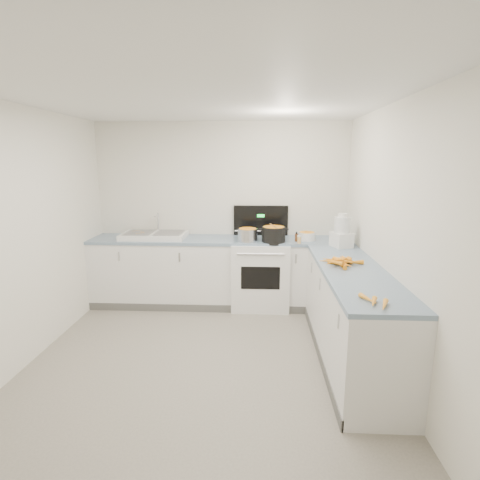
{
  "coord_description": "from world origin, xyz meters",
  "views": [
    {
      "loc": [
        0.51,
        -3.25,
        1.97
      ],
      "look_at": [
        0.3,
        1.1,
        1.05
      ],
      "focal_mm": 28.0,
      "sensor_mm": 36.0,
      "label": 1
    }
  ],
  "objects_px": {
    "steel_pot": "(248,236)",
    "food_processor": "(342,233)",
    "stove": "(260,272)",
    "extract_bottle": "(296,238)",
    "spice_jar": "(299,240)",
    "mixing_bowl": "(307,236)",
    "sink": "(155,235)",
    "black_pot": "(274,235)"
  },
  "relations": [
    {
      "from": "steel_pot",
      "to": "food_processor",
      "type": "height_order",
      "value": "food_processor"
    },
    {
      "from": "stove",
      "to": "extract_bottle",
      "type": "bearing_deg",
      "value": -14.4
    },
    {
      "from": "spice_jar",
      "to": "food_processor",
      "type": "distance_m",
      "value": 0.54
    },
    {
      "from": "mixing_bowl",
      "to": "food_processor",
      "type": "relative_size",
      "value": 0.56
    },
    {
      "from": "stove",
      "to": "mixing_bowl",
      "type": "relative_size",
      "value": 5.88
    },
    {
      "from": "extract_bottle",
      "to": "sink",
      "type": "bearing_deg",
      "value": 175.96
    },
    {
      "from": "sink",
      "to": "steel_pot",
      "type": "height_order",
      "value": "sink"
    },
    {
      "from": "extract_bottle",
      "to": "spice_jar",
      "type": "xyz_separation_m",
      "value": [
        0.02,
        -0.11,
        -0.01
      ]
    },
    {
      "from": "steel_pot",
      "to": "food_processor",
      "type": "relative_size",
      "value": 0.63
    },
    {
      "from": "stove",
      "to": "mixing_bowl",
      "type": "xyz_separation_m",
      "value": [
        0.61,
        -0.03,
        0.52
      ]
    },
    {
      "from": "black_pot",
      "to": "mixing_bowl",
      "type": "distance_m",
      "value": 0.46
    },
    {
      "from": "stove",
      "to": "extract_bottle",
      "type": "xyz_separation_m",
      "value": [
        0.47,
        -0.12,
        0.52
      ]
    },
    {
      "from": "steel_pot",
      "to": "mixing_bowl",
      "type": "distance_m",
      "value": 0.79
    },
    {
      "from": "stove",
      "to": "food_processor",
      "type": "height_order",
      "value": "stove"
    },
    {
      "from": "food_processor",
      "to": "steel_pot",
      "type": "bearing_deg",
      "value": 167.23
    },
    {
      "from": "sink",
      "to": "mixing_bowl",
      "type": "relative_size",
      "value": 3.72
    },
    {
      "from": "mixing_bowl",
      "to": "extract_bottle",
      "type": "relative_size",
      "value": 2.26
    },
    {
      "from": "stove",
      "to": "sink",
      "type": "relative_size",
      "value": 1.58
    },
    {
      "from": "steel_pot",
      "to": "extract_bottle",
      "type": "relative_size",
      "value": 2.52
    },
    {
      "from": "extract_bottle",
      "to": "food_processor",
      "type": "relative_size",
      "value": 0.25
    },
    {
      "from": "steel_pot",
      "to": "extract_bottle",
      "type": "distance_m",
      "value": 0.64
    },
    {
      "from": "steel_pot",
      "to": "mixing_bowl",
      "type": "xyz_separation_m",
      "value": [
        0.78,
        0.12,
        -0.02
      ]
    },
    {
      "from": "steel_pot",
      "to": "food_processor",
      "type": "xyz_separation_m",
      "value": [
        1.15,
        -0.26,
        0.1
      ]
    },
    {
      "from": "black_pot",
      "to": "food_processor",
      "type": "height_order",
      "value": "food_processor"
    },
    {
      "from": "black_pot",
      "to": "mixing_bowl",
      "type": "xyz_separation_m",
      "value": [
        0.44,
        0.13,
        -0.04
      ]
    },
    {
      "from": "steel_pot",
      "to": "spice_jar",
      "type": "height_order",
      "value": "steel_pot"
    },
    {
      "from": "spice_jar",
      "to": "black_pot",
      "type": "bearing_deg",
      "value": 167.3
    },
    {
      "from": "stove",
      "to": "spice_jar",
      "type": "xyz_separation_m",
      "value": [
        0.49,
        -0.23,
        0.51
      ]
    },
    {
      "from": "sink",
      "to": "spice_jar",
      "type": "bearing_deg",
      "value": -7.2
    },
    {
      "from": "sink",
      "to": "food_processor",
      "type": "distance_m",
      "value": 2.47
    },
    {
      "from": "extract_bottle",
      "to": "food_processor",
      "type": "xyz_separation_m",
      "value": [
        0.52,
        -0.29,
        0.13
      ]
    },
    {
      "from": "sink",
      "to": "steel_pot",
      "type": "relative_size",
      "value": 3.33
    },
    {
      "from": "steel_pot",
      "to": "spice_jar",
      "type": "relative_size",
      "value": 3.05
    },
    {
      "from": "mixing_bowl",
      "to": "extract_bottle",
      "type": "bearing_deg",
      "value": -147.77
    },
    {
      "from": "black_pot",
      "to": "mixing_bowl",
      "type": "bearing_deg",
      "value": 16.03
    },
    {
      "from": "black_pot",
      "to": "food_processor",
      "type": "bearing_deg",
      "value": -17.07
    },
    {
      "from": "stove",
      "to": "black_pot",
      "type": "relative_size",
      "value": 4.48
    },
    {
      "from": "sink",
      "to": "spice_jar",
      "type": "distance_m",
      "value": 1.96
    },
    {
      "from": "stove",
      "to": "mixing_bowl",
      "type": "height_order",
      "value": "stove"
    },
    {
      "from": "steel_pot",
      "to": "spice_jar",
      "type": "distance_m",
      "value": 0.67
    },
    {
      "from": "extract_bottle",
      "to": "mixing_bowl",
      "type": "bearing_deg",
      "value": 32.23
    },
    {
      "from": "stove",
      "to": "food_processor",
      "type": "bearing_deg",
      "value": -22.51
    }
  ]
}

